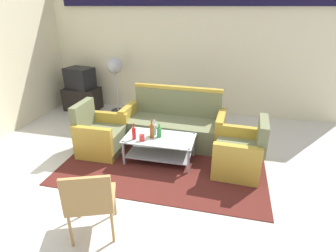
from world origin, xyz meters
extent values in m
plane|color=beige|center=(0.00, 0.00, 0.00)|extent=(14.00, 14.00, 0.00)
cube|color=beige|center=(0.00, 3.06, 1.40)|extent=(6.52, 0.12, 2.80)
cube|color=#511E19|center=(0.01, 0.71, 0.01)|extent=(3.12, 2.18, 0.01)
cube|color=#6B704C|center=(-0.02, 1.35, 0.22)|extent=(1.63, 0.77, 0.42)
cube|color=#6B704C|center=(0.00, 1.67, 0.67)|extent=(1.60, 0.21, 0.48)
cube|color=#B79333|center=(0.82, 1.31, 0.32)|extent=(0.15, 0.70, 0.62)
cube|color=#B79333|center=(-0.85, 1.39, 0.32)|extent=(0.15, 0.70, 0.62)
cube|color=#B79333|center=(0.00, 1.67, 0.94)|extent=(1.64, 0.18, 0.06)
cube|color=#6B704C|center=(-1.10, 0.74, 0.21)|extent=(0.66, 0.60, 0.40)
cube|color=#6B704C|center=(-1.41, 0.74, 0.64)|extent=(0.12, 0.60, 0.45)
cube|color=#B79333|center=(-1.10, 1.07, 0.30)|extent=(0.66, 0.10, 0.58)
cube|color=#B79333|center=(-1.10, 0.41, 0.30)|extent=(0.66, 0.10, 0.58)
cube|color=#6B704C|center=(1.12, 0.65, 0.21)|extent=(0.69, 0.63, 0.40)
cube|color=#6B704C|center=(1.43, 0.64, 0.64)|extent=(0.15, 0.61, 0.45)
cube|color=#B79333|center=(1.10, 0.32, 0.30)|extent=(0.66, 0.13, 0.58)
cube|color=#B79333|center=(1.13, 0.98, 0.30)|extent=(0.66, 0.13, 0.58)
cube|color=silver|center=(-0.08, 0.67, 0.40)|extent=(1.10, 0.60, 0.02)
cube|color=#9E9EA5|center=(-0.08, 0.67, 0.13)|extent=(1.00, 0.52, 0.02)
cylinder|color=#9E9EA5|center=(-0.59, 0.93, 0.21)|extent=(0.04, 0.04, 0.40)
cylinder|color=#9E9EA5|center=(0.43, 0.93, 0.21)|extent=(0.04, 0.04, 0.40)
cylinder|color=#9E9EA5|center=(-0.59, 0.41, 0.21)|extent=(0.04, 0.04, 0.40)
cylinder|color=#9E9EA5|center=(0.43, 0.41, 0.21)|extent=(0.04, 0.04, 0.40)
cylinder|color=silver|center=(-0.18, 0.75, 0.50)|extent=(0.06, 0.06, 0.18)
cylinder|color=silver|center=(-0.18, 0.75, 0.63)|extent=(0.02, 0.02, 0.08)
cylinder|color=#2D8C38|center=(-0.09, 0.70, 0.49)|extent=(0.07, 0.07, 0.16)
cylinder|color=#2D8C38|center=(-0.09, 0.70, 0.60)|extent=(0.03, 0.03, 0.07)
cylinder|color=brown|center=(-0.19, 0.64, 0.52)|extent=(0.07, 0.07, 0.22)
cylinder|color=brown|center=(-0.19, 0.64, 0.68)|extent=(0.02, 0.02, 0.09)
cylinder|color=red|center=(-0.45, 0.53, 0.50)|extent=(0.06, 0.06, 0.19)
cylinder|color=red|center=(-0.45, 0.53, 0.64)|extent=(0.02, 0.02, 0.08)
cylinder|color=red|center=(-0.31, 0.51, 0.46)|extent=(0.08, 0.08, 0.10)
cube|color=black|center=(-2.50, 2.55, 0.26)|extent=(0.80, 0.50, 0.52)
cube|color=black|center=(-2.50, 2.55, 0.76)|extent=(0.68, 0.56, 0.48)
cube|color=black|center=(-2.45, 2.77, 0.76)|extent=(0.50, 0.11, 0.36)
cylinder|color=#2D2D33|center=(-1.62, 2.60, 0.01)|extent=(0.32, 0.32, 0.03)
cylinder|color=#B2B2B7|center=(-1.62, 2.60, 0.51)|extent=(0.03, 0.03, 0.95)
sphere|color=#B2B2B7|center=(-1.62, 2.60, 1.09)|extent=(0.36, 0.36, 0.36)
cube|color=#AD844C|center=(-0.40, -0.93, 0.42)|extent=(0.62, 0.62, 0.04)
cube|color=#AD844C|center=(-0.32, -1.14, 0.64)|extent=(0.46, 0.21, 0.40)
cylinder|color=#AD844C|center=(-0.67, -0.81, 0.21)|extent=(0.03, 0.03, 0.42)
cylinder|color=#AD844C|center=(-0.28, -0.66, 0.21)|extent=(0.03, 0.03, 0.42)
cylinder|color=#AD844C|center=(-0.52, -1.20, 0.21)|extent=(0.03, 0.03, 0.42)
cylinder|color=#AD844C|center=(-0.13, -1.05, 0.21)|extent=(0.03, 0.03, 0.42)
camera|label=1|loc=(0.93, -3.00, 2.30)|focal=29.00mm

